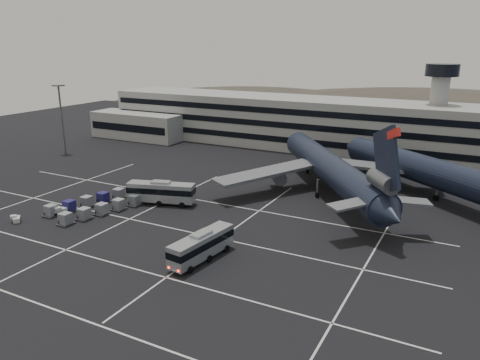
% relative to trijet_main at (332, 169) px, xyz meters
% --- Properties ---
extents(ground, '(260.00, 260.00, 0.00)m').
position_rel_trijet_main_xyz_m(ground, '(-20.49, -33.03, -5.25)').
color(ground, black).
rests_on(ground, ground).
extents(lane_markings, '(90.00, 55.62, 0.01)m').
position_rel_trijet_main_xyz_m(lane_markings, '(-19.54, -32.31, -5.24)').
color(lane_markings, silver).
rests_on(lane_markings, ground).
extents(terminal, '(125.00, 26.00, 24.00)m').
position_rel_trijet_main_xyz_m(terminal, '(-23.44, 38.11, 1.68)').
color(terminal, gray).
rests_on(terminal, ground).
extents(hills, '(352.00, 180.00, 44.00)m').
position_rel_trijet_main_xyz_m(hills, '(-2.50, 136.97, -17.32)').
color(hills, '#38332B').
rests_on(hills, ground).
extents(lightpole_left, '(2.40, 2.40, 18.28)m').
position_rel_trijet_main_xyz_m(lightpole_left, '(-75.49, 1.97, 6.57)').
color(lightpole_left, slate).
rests_on(lightpole_left, ground).
extents(trijet_main, '(39.87, 49.43, 18.08)m').
position_rel_trijet_main_xyz_m(trijet_main, '(0.00, 0.00, 0.00)').
color(trijet_main, black).
rests_on(trijet_main, ground).
extents(trijet_far, '(48.56, 40.64, 18.08)m').
position_rel_trijet_main_xyz_m(trijet_far, '(19.75, 5.22, 0.18)').
color(trijet_far, black).
rests_on(trijet_far, ground).
extents(bus_near, '(4.13, 11.80, 4.08)m').
position_rel_trijet_main_xyz_m(bus_near, '(-7.17, -36.45, -3.02)').
color(bus_near, gray).
rests_on(bus_near, ground).
extents(bus_far, '(12.92, 6.43, 4.46)m').
position_rel_trijet_main_xyz_m(bus_far, '(-26.28, -20.15, -2.81)').
color(bus_far, gray).
rests_on(bus_far, ground).
extents(tug_a, '(2.23, 2.79, 1.57)m').
position_rel_trijet_main_xyz_m(tug_a, '(-38.83, -33.14, -4.55)').
color(tug_a, beige).
rests_on(tug_a, ground).
extents(tug_b, '(2.22, 2.13, 1.24)m').
position_rel_trijet_main_xyz_m(tug_b, '(-42.31, -38.99, -4.70)').
color(tug_b, beige).
rests_on(tug_b, ground).
extents(uld_cluster, '(12.04, 17.36, 2.06)m').
position_rel_trijet_main_xyz_m(uld_cluster, '(-34.75, -28.78, -4.24)').
color(uld_cluster, '#2D2D30').
rests_on(uld_cluster, ground).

